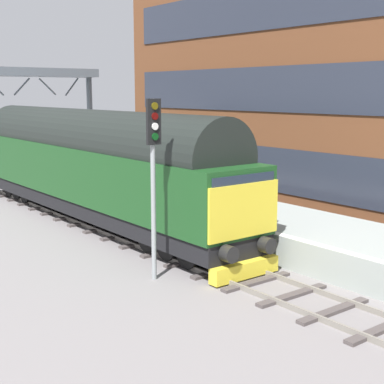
# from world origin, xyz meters

# --- Properties ---
(ground_plane) EXTENTS (140.00, 140.00, 0.00)m
(ground_plane) POSITION_xyz_m (0.00, 0.00, 0.00)
(ground_plane) COLOR slate
(ground_plane) RESTS_ON ground
(track_main) EXTENTS (2.50, 60.00, 0.15)m
(track_main) POSITION_xyz_m (0.00, -0.00, 0.05)
(track_main) COLOR gray
(track_main) RESTS_ON ground
(station_platform) EXTENTS (4.00, 44.00, 1.01)m
(station_platform) POSITION_xyz_m (3.60, 0.00, 0.50)
(station_platform) COLOR #949D99
(station_platform) RESTS_ON ground
(station_building) EXTENTS (4.17, 29.27, 17.72)m
(station_building) POSITION_xyz_m (9.41, -1.32, 8.86)
(station_building) COLOR brown
(station_building) RESTS_ON ground
(diesel_locomotive) EXTENTS (2.74, 19.05, 4.68)m
(diesel_locomotive) POSITION_xyz_m (0.00, 5.11, 2.49)
(diesel_locomotive) COLOR black
(diesel_locomotive) RESTS_ON ground
(signal_post_mid) EXTENTS (0.44, 0.22, 5.20)m
(signal_post_mid) POSITION_xyz_m (-2.09, -2.70, 3.37)
(signal_post_mid) COLOR gray
(signal_post_mid) RESTS_ON ground
(platform_number_sign) EXTENTS (0.10, 0.44, 1.66)m
(platform_number_sign) POSITION_xyz_m (2.04, -3.05, 2.12)
(platform_number_sign) COLOR slate
(platform_number_sign) RESTS_ON station_platform
(overhead_footbridge) EXTENTS (9.30, 2.00, 6.78)m
(overhead_footbridge) POSITION_xyz_m (2.05, 17.43, 6.02)
(overhead_footbridge) COLOR slate
(overhead_footbridge) RESTS_ON ground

